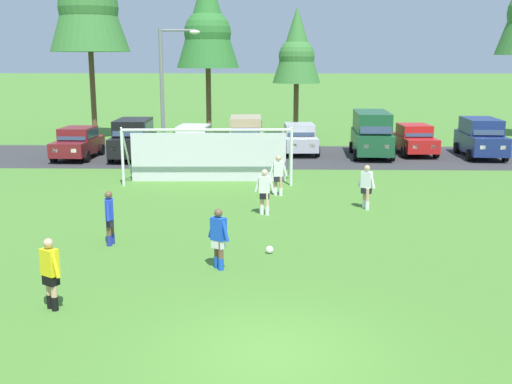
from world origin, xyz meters
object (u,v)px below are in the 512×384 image
object	(u,v)px
player_winger_right	(278,176)
parked_car_slot_far_right	(414,139)
parked_car_slot_center_left	(194,140)
parked_car_slot_right	(372,133)
referee	(50,274)
player_midfield_center	(219,239)
player_defender_far	(265,192)
parked_car_slot_left	(133,138)
player_winger_left	(110,218)
parked_car_slot_center_right	(299,139)
parked_car_slot_end	(481,137)
parked_car_slot_center	(246,135)
parked_car_slot_far_left	(78,143)
street_lamp	(166,100)
soccer_goal	(208,154)
player_striker_near	(366,187)
soccer_ball	(270,250)

from	to	relation	value
player_winger_right	parked_car_slot_far_right	bearing A→B (deg)	54.49
parked_car_slot_center_left	parked_car_slot_right	bearing A→B (deg)	-0.23
player_winger_right	referee	bearing A→B (deg)	-113.48
player_midfield_center	parked_car_slot_far_right	distance (m)	22.31
player_defender_far	parked_car_slot_far_right	world-z (taller)	parked_car_slot_far_right
player_midfield_center	parked_car_slot_left	world-z (taller)	parked_car_slot_left
player_defender_far	player_winger_left	world-z (taller)	same
referee	parked_car_slot_right	size ratio (longest dim) A/B	0.34
parked_car_slot_left	parked_car_slot_far_right	world-z (taller)	parked_car_slot_left
referee	parked_car_slot_center_right	size ratio (longest dim) A/B	0.38
player_defender_far	parked_car_slot_end	xyz separation A→B (m)	(11.97, 13.44, 0.29)
player_defender_far	player_winger_right	bearing A→B (deg)	80.76
player_winger_left	parked_car_slot_center_right	distance (m)	19.35
player_winger_right	parked_car_slot_end	distance (m)	15.40
player_winger_right	parked_car_slot_far_right	xyz separation A→B (m)	(7.95, 11.15, 0.05)
parked_car_slot_left	parked_car_slot_center	size ratio (longest dim) A/B	1.00
parked_car_slot_right	parked_car_slot_end	world-z (taller)	parked_car_slot_right
player_winger_right	parked_car_slot_far_left	size ratio (longest dim) A/B	0.39
referee	street_lamp	distance (m)	16.78
soccer_goal	parked_car_slot_center_right	distance (m)	9.74
parked_car_slot_far_left	parked_car_slot_center_left	size ratio (longest dim) A/B	0.99
parked_car_slot_far_right	parked_car_slot_right	bearing A→B (deg)	-162.04
parked_car_slot_far_left	parked_car_slot_far_right	distance (m)	19.04
player_winger_left	street_lamp	bearing A→B (deg)	90.98
soccer_goal	referee	bearing A→B (deg)	-97.95
soccer_goal	player_striker_near	xyz separation A→B (m)	(6.32, -4.87, -0.47)
parked_car_slot_center	parked_car_slot_right	xyz separation A→B (m)	(7.12, -0.67, 0.23)
player_winger_left	parked_car_slot_far_left	bearing A→B (deg)	110.22
parked_car_slot_center	player_midfield_center	bearing A→B (deg)	-89.67
player_striker_near	parked_car_slot_far_right	xyz separation A→B (m)	(4.73, 13.34, 0.05)
player_midfield_center	parked_car_slot_far_right	size ratio (longest dim) A/B	0.38
parked_car_slot_far_left	parked_car_slot_right	distance (m)	16.39
parked_car_slot_left	parked_car_slot_right	xyz separation A→B (m)	(13.28, 1.03, 0.23)
parked_car_slot_right	parked_car_slot_center_right	bearing A→B (deg)	165.64
parked_car_slot_center_right	parked_car_slot_center_left	bearing A→B (deg)	-170.76
parked_car_slot_center_left	player_winger_left	bearing A→B (deg)	-91.13
parked_car_slot_center	parked_car_slot_center_right	xyz separation A→B (m)	(3.11, 0.35, -0.24)
soccer_ball	soccer_goal	size ratio (longest dim) A/B	0.03
referee	parked_car_slot_right	bearing A→B (deg)	64.64
parked_car_slot_center	street_lamp	xyz separation A→B (m)	(-3.50, -6.19, 2.43)
player_striker_near	parked_car_slot_center_right	size ratio (longest dim) A/B	0.38
player_defender_far	parked_car_slot_center_right	world-z (taller)	parked_car_slot_center_right
player_striker_near	street_lamp	size ratio (longest dim) A/B	0.24
player_midfield_center	player_winger_left	bearing A→B (deg)	148.80
parked_car_slot_far_left	parked_car_slot_center	bearing A→B (deg)	11.09
soccer_ball	parked_car_slot_center_right	bearing A→B (deg)	85.02
parked_car_slot_right	parked_car_slot_center	bearing A→B (deg)	174.61
referee	player_winger_right	bearing A→B (deg)	66.52
referee	player_defender_far	size ratio (longest dim) A/B	1.00
player_defender_far	parked_car_slot_left	xyz separation A→B (m)	(-7.41, 12.43, 0.29)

